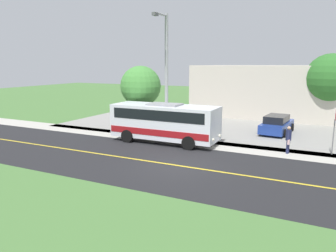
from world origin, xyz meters
The scene contains 13 objects.
ground_plane centered at (0.00, 0.00, 0.00)m, with size 120.00×120.00×0.00m, color #477238.
road_surface centered at (0.00, 0.00, 0.00)m, with size 8.00×100.00×0.01m, color black.
sidewalk centered at (-5.20, 0.00, 0.00)m, with size 2.40×100.00×0.01m, color #B2ADA3.
parking_lot_surface centered at (-12.40, 3.00, 0.00)m, with size 14.00×36.00×0.01m, color gray.
road_centre_line centered at (0.00, 0.00, 0.01)m, with size 0.16×100.00×0.00m, color gold.
shuttle_bus_front centered at (-4.54, -2.90, 1.52)m, with size 2.72×7.65×2.74m.
pedestrian_with_bags centered at (-5.29, 5.25, 0.91)m, with size 0.72×0.34×1.70m.
stop_sign centered at (-6.10, 7.72, 1.96)m, with size 0.76×0.07×2.88m.
street_light_pole centered at (-4.89, -2.99, 4.80)m, with size 1.97×0.24×8.78m.
parked_car_near centered at (-11.21, 3.77, 0.69)m, with size 4.56×2.34×1.45m.
tree_curbside centered at (-7.40, -6.53, 3.64)m, with size 3.30×3.30×5.32m.
tree_lot_edge centered at (-17.40, 7.35, 4.17)m, with size 4.43×4.43×6.40m.
commercial_building centered at (-21.40, 2.04, 2.66)m, with size 10.00×16.02×5.31m, color beige.
Camera 1 is at (15.34, 7.09, 5.42)m, focal length 34.50 mm.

